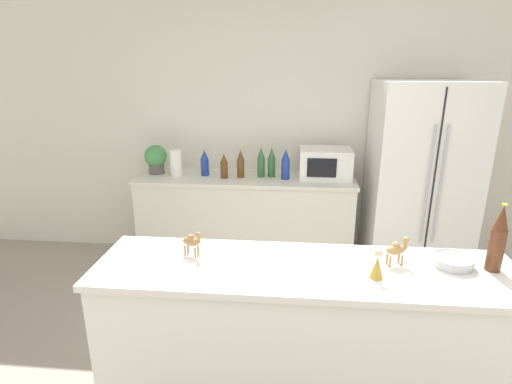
{
  "coord_description": "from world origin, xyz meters",
  "views": [
    {
      "loc": [
        -0.1,
        -1.3,
        1.95
      ],
      "look_at": [
        -0.35,
        1.44,
        1.07
      ],
      "focal_mm": 28.0,
      "sensor_mm": 36.0,
      "label": 1
    }
  ],
  "objects_px": {
    "back_bottle_3": "(261,162)",
    "back_bottle_5": "(241,164)",
    "potted_plant": "(156,158)",
    "camel_figurine": "(397,249)",
    "back_bottle_1": "(205,163)",
    "fruit_bowl": "(454,261)",
    "back_bottle_4": "(272,162)",
    "back_bottle_0": "(224,166)",
    "microwave": "(325,163)",
    "back_bottle_2": "(286,164)",
    "wine_bottle": "(498,239)",
    "refrigerator": "(419,184)",
    "paper_towel_roll": "(176,163)",
    "wise_man_figurine_crimson": "(377,265)",
    "camel_figurine_second": "(192,241)"
  },
  "relations": [
    {
      "from": "back_bottle_3",
      "to": "back_bottle_5",
      "type": "distance_m",
      "value": 0.2
    },
    {
      "from": "potted_plant",
      "to": "camel_figurine",
      "type": "distance_m",
      "value": 2.64
    },
    {
      "from": "back_bottle_1",
      "to": "camel_figurine",
      "type": "xyz_separation_m",
      "value": [
        1.37,
        -1.83,
        0.03
      ]
    },
    {
      "from": "potted_plant",
      "to": "fruit_bowl",
      "type": "bearing_deg",
      "value": -40.7
    },
    {
      "from": "back_bottle_5",
      "to": "back_bottle_4",
      "type": "bearing_deg",
      "value": 9.47
    },
    {
      "from": "back_bottle_0",
      "to": "fruit_bowl",
      "type": "distance_m",
      "value": 2.27
    },
    {
      "from": "microwave",
      "to": "back_bottle_2",
      "type": "distance_m",
      "value": 0.38
    },
    {
      "from": "potted_plant",
      "to": "wine_bottle",
      "type": "xyz_separation_m",
      "value": [
        2.33,
        -1.88,
        0.08
      ]
    },
    {
      "from": "refrigerator",
      "to": "camel_figurine",
      "type": "distance_m",
      "value": 1.88
    },
    {
      "from": "refrigerator",
      "to": "fruit_bowl",
      "type": "height_order",
      "value": "refrigerator"
    },
    {
      "from": "back_bottle_2",
      "to": "fruit_bowl",
      "type": "height_order",
      "value": "back_bottle_2"
    },
    {
      "from": "microwave",
      "to": "back_bottle_1",
      "type": "bearing_deg",
      "value": -178.86
    },
    {
      "from": "back_bottle_1",
      "to": "fruit_bowl",
      "type": "bearing_deg",
      "value": -47.62
    },
    {
      "from": "back_bottle_4",
      "to": "fruit_bowl",
      "type": "xyz_separation_m",
      "value": [
        1.01,
        -1.83,
        -0.05
      ]
    },
    {
      "from": "fruit_bowl",
      "to": "paper_towel_roll",
      "type": "bearing_deg",
      "value": 137.45
    },
    {
      "from": "camel_figurine",
      "to": "back_bottle_0",
      "type": "bearing_deg",
      "value": 123.74
    },
    {
      "from": "paper_towel_roll",
      "to": "back_bottle_4",
      "type": "xyz_separation_m",
      "value": [
        0.92,
        0.06,
        0.01
      ]
    },
    {
      "from": "back_bottle_4",
      "to": "microwave",
      "type": "bearing_deg",
      "value": 0.88
    },
    {
      "from": "wine_bottle",
      "to": "wise_man_figurine_crimson",
      "type": "xyz_separation_m",
      "value": [
        -0.58,
        -0.13,
        -0.1
      ]
    },
    {
      "from": "refrigerator",
      "to": "back_bottle_5",
      "type": "bearing_deg",
      "value": 178.77
    },
    {
      "from": "camel_figurine_second",
      "to": "back_bottle_2",
      "type": "bearing_deg",
      "value": 75.53
    },
    {
      "from": "microwave",
      "to": "wise_man_figurine_crimson",
      "type": "distance_m",
      "value": 2.0
    },
    {
      "from": "microwave",
      "to": "back_bottle_5",
      "type": "distance_m",
      "value": 0.8
    },
    {
      "from": "paper_towel_roll",
      "to": "back_bottle_2",
      "type": "relative_size",
      "value": 0.86
    },
    {
      "from": "camel_figurine_second",
      "to": "wise_man_figurine_crimson",
      "type": "xyz_separation_m",
      "value": [
        0.92,
        -0.15,
        -0.02
      ]
    },
    {
      "from": "microwave",
      "to": "back_bottle_4",
      "type": "relative_size",
      "value": 1.64
    },
    {
      "from": "microwave",
      "to": "back_bottle_1",
      "type": "distance_m",
      "value": 1.15
    },
    {
      "from": "back_bottle_2",
      "to": "fruit_bowl",
      "type": "relative_size",
      "value": 1.46
    },
    {
      "from": "microwave",
      "to": "fruit_bowl",
      "type": "distance_m",
      "value": 1.91
    },
    {
      "from": "potted_plant",
      "to": "wise_man_figurine_crimson",
      "type": "xyz_separation_m",
      "value": [
        1.75,
        -2.01,
        -0.02
      ]
    },
    {
      "from": "refrigerator",
      "to": "wine_bottle",
      "type": "height_order",
      "value": "refrigerator"
    },
    {
      "from": "back_bottle_5",
      "to": "wise_man_figurine_crimson",
      "type": "distance_m",
      "value": 2.14
    },
    {
      "from": "paper_towel_roll",
      "to": "camel_figurine",
      "type": "relative_size",
      "value": 1.71
    },
    {
      "from": "back_bottle_4",
      "to": "fruit_bowl",
      "type": "relative_size",
      "value": 1.45
    },
    {
      "from": "refrigerator",
      "to": "microwave",
      "type": "height_order",
      "value": "refrigerator"
    },
    {
      "from": "potted_plant",
      "to": "fruit_bowl",
      "type": "height_order",
      "value": "potted_plant"
    },
    {
      "from": "paper_towel_roll",
      "to": "wine_bottle",
      "type": "xyz_separation_m",
      "value": [
        2.11,
        -1.79,
        0.1
      ]
    },
    {
      "from": "back_bottle_3",
      "to": "fruit_bowl",
      "type": "xyz_separation_m",
      "value": [
        1.11,
        -1.82,
        -0.05
      ]
    },
    {
      "from": "back_bottle_3",
      "to": "camel_figurine",
      "type": "relative_size",
      "value": 2.0
    },
    {
      "from": "camel_figurine_second",
      "to": "back_bottle_5",
      "type": "bearing_deg",
      "value": 89.16
    },
    {
      "from": "back_bottle_3",
      "to": "camel_figurine_second",
      "type": "bearing_deg",
      "value": -96.85
    },
    {
      "from": "potted_plant",
      "to": "back_bottle_3",
      "type": "relative_size",
      "value": 0.95
    },
    {
      "from": "potted_plant",
      "to": "back_bottle_1",
      "type": "distance_m",
      "value": 0.5
    },
    {
      "from": "back_bottle_3",
      "to": "wise_man_figurine_crimson",
      "type": "bearing_deg",
      "value": -70.32
    },
    {
      "from": "paper_towel_roll",
      "to": "back_bottle_2",
      "type": "xyz_separation_m",
      "value": [
        1.05,
        -0.01,
        0.01
      ]
    },
    {
      "from": "paper_towel_roll",
      "to": "back_bottle_1",
      "type": "height_order",
      "value": "back_bottle_1"
    },
    {
      "from": "wine_bottle",
      "to": "camel_figurine",
      "type": "distance_m",
      "value": 0.47
    },
    {
      "from": "wine_bottle",
      "to": "refrigerator",
      "type": "bearing_deg",
      "value": 84.49
    },
    {
      "from": "refrigerator",
      "to": "fruit_bowl",
      "type": "bearing_deg",
      "value": -101.26
    },
    {
      "from": "wise_man_figurine_crimson",
      "to": "back_bottle_5",
      "type": "bearing_deg",
      "value": 114.85
    }
  ]
}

